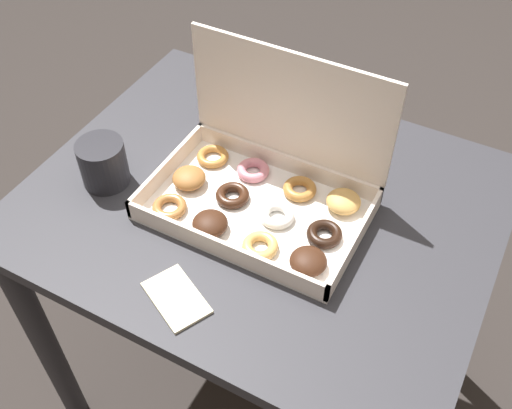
% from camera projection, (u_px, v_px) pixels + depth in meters
% --- Properties ---
extents(ground_plane, '(8.00, 8.00, 0.00)m').
position_uv_depth(ground_plane, '(260.00, 378.00, 1.75)').
color(ground_plane, '#2D2826').
extents(dining_table, '(0.92, 0.75, 0.76)m').
position_uv_depth(dining_table, '(262.00, 241.00, 1.29)').
color(dining_table, '#2D2D33').
rests_on(dining_table, ground_plane).
extents(donut_box, '(0.42, 0.28, 0.28)m').
position_uv_depth(donut_box, '(265.00, 182.00, 1.15)').
color(donut_box, white).
rests_on(donut_box, dining_table).
extents(coffee_mug, '(0.10, 0.10, 0.10)m').
position_uv_depth(coffee_mug, '(103.00, 162.00, 1.20)').
color(coffee_mug, '#232328').
rests_on(coffee_mug, dining_table).
extents(paper_napkin, '(0.14, 0.12, 0.01)m').
position_uv_depth(paper_napkin, '(176.00, 298.00, 1.03)').
color(paper_napkin, beige).
rests_on(paper_napkin, dining_table).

